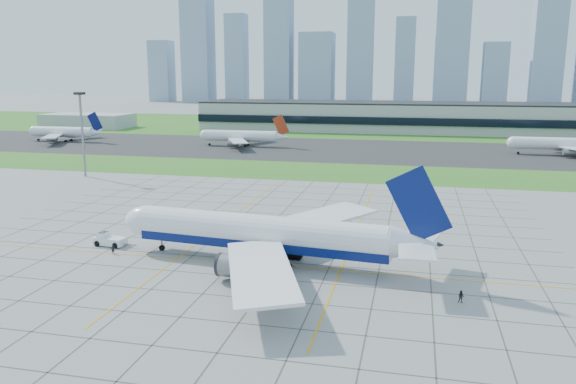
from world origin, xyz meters
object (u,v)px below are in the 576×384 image
Objects in this scene: light_mast at (82,124)px; pushback_tug at (109,240)px; crew_near at (113,249)px; distant_jet_2 at (570,144)px; distant_jet_0 at (64,132)px; airliner at (264,234)px; crew_far at (461,297)px; distant_jet_1 at (242,136)px.

light_mast is 78.50m from pushback_tug.
distant_jet_2 is at bearing 15.38° from crew_near.
crew_near is 0.04× the size of distant_jet_0.
distant_jet_0 is (-136.28, 145.21, -0.37)m from airliner.
airliner reaches higher than distant_jet_2.
airliner is 32.92m from crew_far.
distant_jet_2 is (81.89, 147.74, -0.36)m from airliner.
distant_jet_1 reaches higher than crew_far.
airliner is 35.13× the size of crew_near.
distant_jet_1 is at bearing 72.99° from light_mast.
crew_near is 0.91× the size of crew_far.
distant_jet_0 is at bearing 152.09° from crew_far.
distant_jet_1 is (-19.77, 144.02, 3.44)m from pushback_tug.
pushback_tug is 0.20× the size of distant_jet_0.
light_mast is at bearing -107.01° from distant_jet_1.
light_mast reaches higher than pushback_tug.
light_mast is at bearing 159.38° from crew_far.
distant_jet_2 is at bearing 58.02° from pushback_tug.
light_mast reaches higher than distant_jet_2.
airliner is 31.93× the size of crew_far.
distant_jet_0 is at bearing 127.57° from light_mast.
distant_jet_0 is 86.20m from distant_jet_1.
distant_jet_2 is (218.17, 2.53, 0.00)m from distant_jet_0.
airliner is at bearing -46.82° from distant_jet_0.
light_mast is 14.38× the size of crew_far.
airliner is at bearing -119.00° from distant_jet_2.
light_mast is at bearing 86.99° from crew_near.
crew_far reaches higher than crew_near.
light_mast is 0.60× the size of distant_jet_1.
distant_jet_2 is at bearing 0.66° from distant_jet_0.
distant_jet_0 is at bearing 88.11° from crew_near.
crew_far is at bearing -6.47° from pushback_tug.
airliner is (74.95, -65.49, -11.33)m from light_mast.
light_mast is 100.17m from airliner.
distant_jet_2 is (156.84, 82.25, -11.69)m from light_mast.
distant_jet_1 is at bearing 114.60° from airliner.
light_mast is at bearing 144.60° from airliner.
pushback_tug is 0.19× the size of distant_jet_2.
crew_far is at bearing -35.69° from light_mast.
distant_jet_2 is at bearing 66.75° from airliner.
crew_near is 183.14m from distant_jet_0.
pushback_tug is at bearing -127.73° from distant_jet_2.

